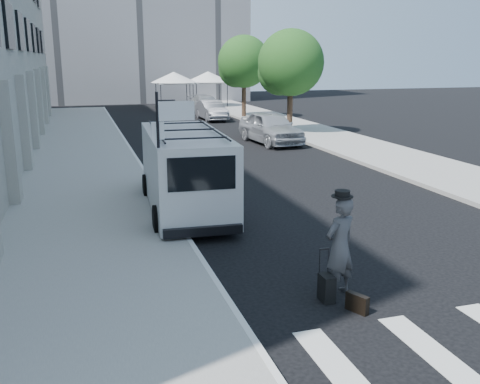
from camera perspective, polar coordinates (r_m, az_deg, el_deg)
ground at (r=11.16m, az=7.84°, el=-9.27°), size 120.00×120.00×0.00m
sidewalk_left at (r=25.63m, az=-16.45°, el=3.83°), size 4.50×48.00×0.15m
sidewalk_right at (r=32.47m, az=7.58°, el=6.36°), size 4.00×56.00×0.15m
sign_pole at (r=12.75m, az=-7.69°, el=6.10°), size 1.03×0.07×3.50m
tree_near at (r=31.73m, az=5.16°, el=13.31°), size 3.80×3.83×6.03m
tree_far at (r=40.22m, az=0.21°, el=13.53°), size 3.80×3.83×6.03m
tent_left at (r=48.03m, az=-7.07°, el=12.02°), size 4.00×4.00×3.20m
tent_right at (r=49.18m, az=-3.43°, el=12.15°), size 4.00×4.00×3.20m
businessman at (r=10.26m, az=10.60°, el=-5.73°), size 0.82×0.69×1.93m
briefcase at (r=9.93m, az=12.39°, el=-11.50°), size 0.29×0.45×0.34m
suitcase at (r=10.20m, az=9.22°, el=-10.04°), size 0.22×0.36×0.99m
cargo_van at (r=15.68m, az=-5.94°, el=2.32°), size 2.48×6.36×2.35m
parked_car_a at (r=28.35m, az=3.28°, el=6.90°), size 2.45×5.11×1.68m
parked_car_b at (r=39.13m, az=-3.06°, el=8.69°), size 1.60×4.29×1.40m
parked_car_c at (r=43.58m, az=-3.65°, el=9.27°), size 2.35×5.09×1.44m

